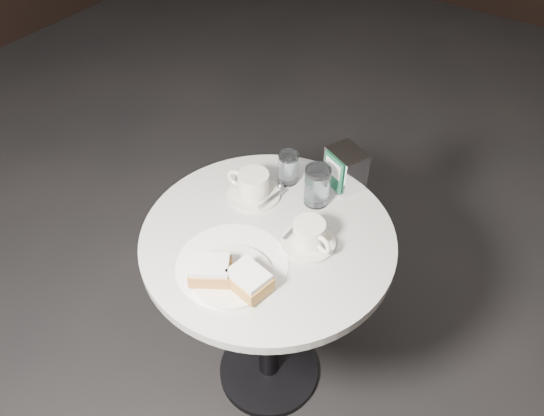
{
  "coord_description": "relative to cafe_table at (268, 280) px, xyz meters",
  "views": [
    {
      "loc": [
        0.56,
        -0.81,
        1.8
      ],
      "look_at": [
        0.0,
        0.02,
        0.83
      ],
      "focal_mm": 35.0,
      "sensor_mm": 36.0,
      "label": 1
    }
  ],
  "objects": [
    {
      "name": "napkin_dispenser",
      "position": [
        0.07,
        0.3,
        0.26
      ],
      "size": [
        0.13,
        0.12,
        0.12
      ],
      "rotation": [
        0.0,
        0.0,
        -0.42
      ],
      "color": "silver",
      "rests_on": "cafe_table"
    },
    {
      "name": "cafe_table",
      "position": [
        0.0,
        0.0,
        0.0
      ],
      "size": [
        0.7,
        0.7,
        0.74
      ],
      "color": "black",
      "rests_on": "ground"
    },
    {
      "name": "water_glass_left",
      "position": [
        -0.08,
        0.22,
        0.25
      ],
      "size": [
        0.08,
        0.08,
        0.1
      ],
      "rotation": [
        0.0,
        0.0,
        -0.39
      ],
      "color": "white",
      "rests_on": "cafe_table"
    },
    {
      "name": "ground",
      "position": [
        0.0,
        0.0,
        -0.55
      ],
      "size": [
        7.0,
        7.0,
        0.0
      ],
      "primitive_type": "plane",
      "color": "black",
      "rests_on": "ground"
    },
    {
      "name": "beignet_plate",
      "position": [
        0.02,
        -0.19,
        0.22
      ],
      "size": [
        0.25,
        0.25,
        0.07
      ],
      "rotation": [
        0.0,
        0.0,
        0.24
      ],
      "color": "white",
      "rests_on": "cafe_table"
    },
    {
      "name": "water_glass_right",
      "position": [
        0.04,
        0.19,
        0.26
      ],
      "size": [
        0.09,
        0.09,
        0.12
      ],
      "rotation": [
        0.0,
        0.0,
        -0.23
      ],
      "color": "white",
      "rests_on": "cafe_table"
    },
    {
      "name": "sugar_spill",
      "position": [
        -0.02,
        -0.14,
        0.2
      ],
      "size": [
        0.34,
        0.34,
        0.0
      ],
      "primitive_type": "cylinder",
      "rotation": [
        0.0,
        0.0,
        0.2
      ],
      "color": "white",
      "rests_on": "cafe_table"
    },
    {
      "name": "coffee_cup_right",
      "position": [
        0.11,
        0.03,
        0.23
      ],
      "size": [
        0.18,
        0.18,
        0.08
      ],
      "rotation": [
        0.0,
        0.0,
        -0.31
      ],
      "color": "silver",
      "rests_on": "cafe_table"
    },
    {
      "name": "coffee_cup_left",
      "position": [
        -0.13,
        0.11,
        0.23
      ],
      "size": [
        0.18,
        0.18,
        0.08
      ],
      "rotation": [
        0.0,
        0.0,
        0.13
      ],
      "color": "silver",
      "rests_on": "cafe_table"
    }
  ]
}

